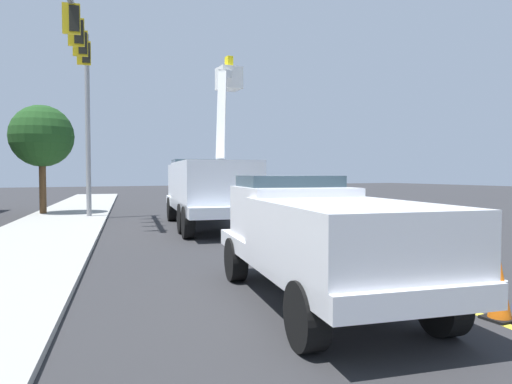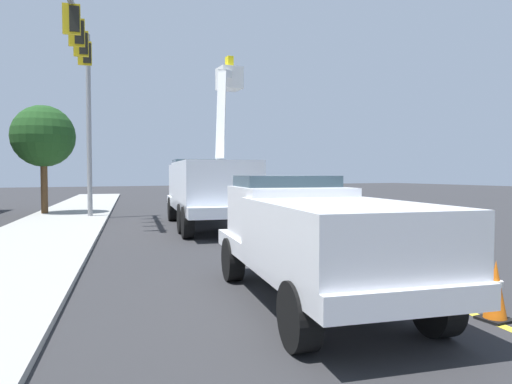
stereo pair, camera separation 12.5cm
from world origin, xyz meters
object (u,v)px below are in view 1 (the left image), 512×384
Objects in this scene: passing_minivan at (270,193)px; traffic_cone_mid_front at (230,210)px; traffic_signal_mast at (83,74)px; traffic_cone_leading at (500,291)px; service_pickup_truck at (319,234)px; utility_bucket_truck at (208,186)px.

passing_minivan is 4.65m from traffic_cone_mid_front.
traffic_cone_leading is at bearing -165.73° from traffic_signal_mast.
traffic_signal_mast is (15.89, 4.04, 5.72)m from traffic_cone_leading.
service_pickup_truck is 0.70× the size of traffic_signal_mast.
service_pickup_truck is 15.07m from traffic_signal_mast.
service_pickup_truck is at bearing 44.96° from traffic_cone_leading.
service_pickup_truck is at bearing 162.86° from traffic_cone_mid_front.
traffic_cone_leading is (-1.86, -1.85, -0.69)m from service_pickup_truck.
service_pickup_truck reaches higher than passing_minivan.
traffic_cone_leading is at bearing 171.05° from traffic_cone_mid_front.
utility_bucket_truck reaches higher than service_pickup_truck.
service_pickup_truck is 6.79× the size of traffic_cone_leading.
passing_minivan is at bearing -25.38° from service_pickup_truck.
utility_bucket_truck is 1.45× the size of service_pickup_truck.
traffic_cone_mid_front is (-2.78, 3.68, -0.63)m from passing_minivan.
traffic_signal_mast is at bearing 91.53° from traffic_cone_mid_front.
service_pickup_truck reaches higher than traffic_cone_leading.
service_pickup_truck is at bearing 154.62° from passing_minivan.
passing_minivan is 5.84× the size of traffic_cone_leading.
traffic_signal_mast is (14.03, 2.19, 5.03)m from service_pickup_truck.
traffic_signal_mast is at bearing 8.86° from service_pickup_truck.
utility_bucket_truck is 4.45m from traffic_cone_mid_front.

